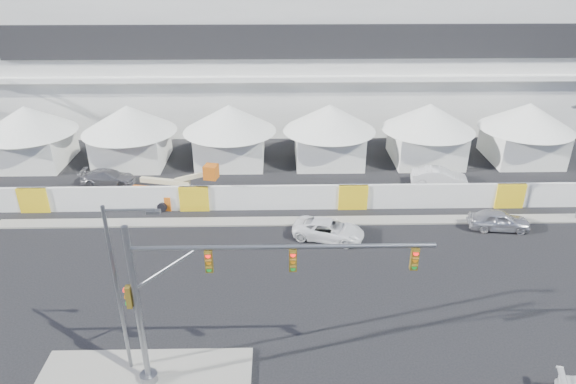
{
  "coord_description": "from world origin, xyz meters",
  "views": [
    {
      "loc": [
        0.37,
        -20.13,
        18.55
      ],
      "look_at": [
        0.99,
        10.0,
        3.67
      ],
      "focal_mm": 32.0,
      "sensor_mm": 36.0,
      "label": 1
    }
  ],
  "objects_px": {
    "streetlight_median": "(121,281)",
    "traffic_mast": "(198,299)",
    "boom_lift": "(161,193)",
    "pickup_curb": "(329,230)",
    "lot_car_a": "(439,177)",
    "lot_car_c": "(108,177)",
    "sedan_silver": "(499,220)"
  },
  "relations": [
    {
      "from": "lot_car_a",
      "to": "streetlight_median",
      "type": "xyz_separation_m",
      "value": [
        -20.34,
        -20.04,
        4.38
      ]
    },
    {
      "from": "pickup_curb",
      "to": "streetlight_median",
      "type": "height_order",
      "value": "streetlight_median"
    },
    {
      "from": "traffic_mast",
      "to": "boom_lift",
      "type": "xyz_separation_m",
      "value": [
        -5.64,
        18.01,
        -3.82
      ]
    },
    {
      "from": "sedan_silver",
      "to": "lot_car_a",
      "type": "bearing_deg",
      "value": 23.17
    },
    {
      "from": "boom_lift",
      "to": "streetlight_median",
      "type": "bearing_deg",
      "value": -69.68
    },
    {
      "from": "lot_car_c",
      "to": "streetlight_median",
      "type": "xyz_separation_m",
      "value": [
        7.36,
        -20.83,
        4.49
      ]
    },
    {
      "from": "lot_car_c",
      "to": "traffic_mast",
      "type": "xyz_separation_m",
      "value": [
        10.82,
        -21.74,
        4.18
      ]
    },
    {
      "from": "lot_car_c",
      "to": "boom_lift",
      "type": "xyz_separation_m",
      "value": [
        5.18,
        -3.73,
        0.36
      ]
    },
    {
      "from": "traffic_mast",
      "to": "streetlight_median",
      "type": "distance_m",
      "value": 3.6
    },
    {
      "from": "pickup_curb",
      "to": "lot_car_c",
      "type": "bearing_deg",
      "value": 79.93
    },
    {
      "from": "sedan_silver",
      "to": "streetlight_median",
      "type": "distance_m",
      "value": 26.28
    },
    {
      "from": "lot_car_a",
      "to": "streetlight_median",
      "type": "distance_m",
      "value": 28.89
    },
    {
      "from": "pickup_curb",
      "to": "lot_car_a",
      "type": "relative_size",
      "value": 1.06
    },
    {
      "from": "pickup_curb",
      "to": "traffic_mast",
      "type": "bearing_deg",
      "value": 168.57
    },
    {
      "from": "traffic_mast",
      "to": "lot_car_c",
      "type": "bearing_deg",
      "value": 116.46
    },
    {
      "from": "lot_car_a",
      "to": "boom_lift",
      "type": "bearing_deg",
      "value": 108.51
    },
    {
      "from": "lot_car_c",
      "to": "streetlight_median",
      "type": "distance_m",
      "value": 22.54
    },
    {
      "from": "streetlight_median",
      "to": "traffic_mast",
      "type": "bearing_deg",
      "value": -14.84
    },
    {
      "from": "pickup_curb",
      "to": "lot_car_a",
      "type": "distance_m",
      "value": 12.98
    },
    {
      "from": "lot_car_a",
      "to": "traffic_mast",
      "type": "height_order",
      "value": "traffic_mast"
    },
    {
      "from": "sedan_silver",
      "to": "lot_car_a",
      "type": "relative_size",
      "value": 0.91
    },
    {
      "from": "streetlight_median",
      "to": "boom_lift",
      "type": "distance_m",
      "value": 17.72
    },
    {
      "from": "lot_car_a",
      "to": "streetlight_median",
      "type": "height_order",
      "value": "streetlight_median"
    },
    {
      "from": "lot_car_a",
      "to": "traffic_mast",
      "type": "bearing_deg",
      "value": 152.22
    },
    {
      "from": "streetlight_median",
      "to": "boom_lift",
      "type": "xyz_separation_m",
      "value": [
        -2.17,
        17.1,
        -4.13
      ]
    },
    {
      "from": "boom_lift",
      "to": "lot_car_c",
      "type": "bearing_deg",
      "value": 157.34
    },
    {
      "from": "streetlight_median",
      "to": "lot_car_a",
      "type": "bearing_deg",
      "value": 44.58
    },
    {
      "from": "pickup_curb",
      "to": "lot_car_c",
      "type": "height_order",
      "value": "pickup_curb"
    },
    {
      "from": "lot_car_a",
      "to": "lot_car_c",
      "type": "xyz_separation_m",
      "value": [
        -27.69,
        0.79,
        -0.11
      ]
    },
    {
      "from": "sedan_silver",
      "to": "boom_lift",
      "type": "bearing_deg",
      "value": 86.49
    },
    {
      "from": "sedan_silver",
      "to": "traffic_mast",
      "type": "height_order",
      "value": "traffic_mast"
    },
    {
      "from": "streetlight_median",
      "to": "boom_lift",
      "type": "bearing_deg",
      "value": 97.25
    }
  ]
}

